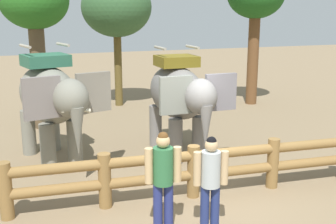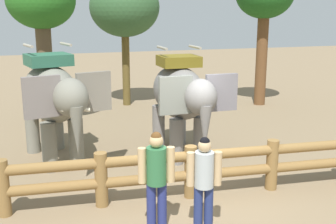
% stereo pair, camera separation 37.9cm
% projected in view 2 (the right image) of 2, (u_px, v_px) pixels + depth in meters
% --- Properties ---
extents(ground_plane, '(60.00, 60.00, 0.00)m').
position_uv_depth(ground_plane, '(190.00, 196.00, 8.36)').
color(ground_plane, '#816B4E').
extents(log_fence, '(7.14, 0.83, 1.05)m').
position_uv_depth(log_fence, '(191.00, 168.00, 8.19)').
color(log_fence, olive).
rests_on(log_fence, ground).
extents(elephant_near_left, '(2.11, 3.39, 2.84)m').
position_uv_depth(elephant_near_left, '(53.00, 97.00, 9.94)').
color(elephant_near_left, slate).
rests_on(elephant_near_left, ground).
extents(elephant_center, '(1.82, 3.18, 2.75)m').
position_uv_depth(elephant_center, '(181.00, 96.00, 10.39)').
color(elephant_center, slate).
rests_on(elephant_center, ground).
extents(tourist_woman_in_black, '(0.56, 0.39, 1.63)m').
position_uv_depth(tourist_woman_in_black, '(204.00, 177.00, 6.85)').
color(tourist_woman_in_black, navy).
rests_on(tourist_woman_in_black, ground).
extents(tourist_man_in_blue, '(0.59, 0.39, 1.70)m').
position_uv_depth(tourist_man_in_blue, '(156.00, 174.00, 6.88)').
color(tourist_man_in_blue, navy).
rests_on(tourist_man_in_blue, ground).
extents(tree_far_left, '(2.05, 2.05, 4.78)m').
position_uv_depth(tree_far_left, '(41.00, 7.00, 12.60)').
color(tree_far_left, brown).
rests_on(tree_far_left, ground).
extents(tree_back_center, '(2.60, 2.60, 4.83)m').
position_uv_depth(tree_back_center, '(125.00, 8.00, 15.64)').
color(tree_back_center, brown).
rests_on(tree_back_center, ground).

